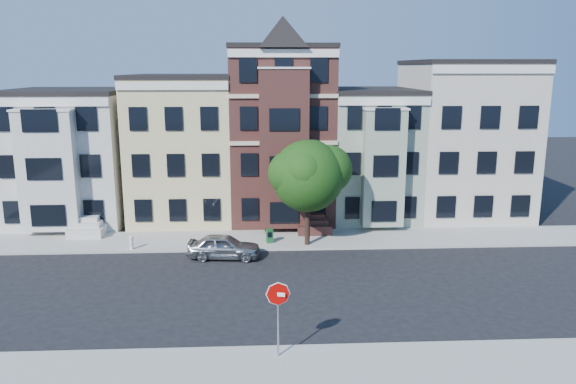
{
  "coord_description": "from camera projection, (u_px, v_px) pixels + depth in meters",
  "views": [
    {
      "loc": [
        -1.54,
        -26.12,
        10.79
      ],
      "look_at": [
        -0.05,
        3.42,
        4.2
      ],
      "focal_mm": 35.0,
      "sensor_mm": 36.0,
      "label": 1
    }
  ],
  "objects": [
    {
      "name": "house_yellow",
      "position": [
        185.0,
        149.0,
        40.59
      ],
      "size": [
        7.0,
        9.0,
        10.0
      ],
      "primitive_type": "cube",
      "color": "beige",
      "rests_on": "ground"
    },
    {
      "name": "near_sidewalk",
      "position": [
        305.0,
        374.0,
        20.07
      ],
      "size": [
        60.0,
        4.0,
        0.15
      ],
      "primitive_type": "cube",
      "color": "#9E9B93",
      "rests_on": "ground"
    },
    {
      "name": "house_cream",
      "position": [
        463.0,
        140.0,
        41.49
      ],
      "size": [
        8.0,
        9.0,
        11.0
      ],
      "primitive_type": "cube",
      "color": "beige",
      "rests_on": "ground"
    },
    {
      "name": "fire_hydrant",
      "position": [
        132.0,
        244.0,
        33.47
      ],
      "size": [
        0.3,
        0.3,
        0.66
      ],
      "primitive_type": "cylinder",
      "rotation": [
        0.0,
        0.0,
        -0.34
      ],
      "color": "silver",
      "rests_on": "far_sidewalk"
    },
    {
      "name": "newspaper_box",
      "position": [
        270.0,
        236.0,
        34.72
      ],
      "size": [
        0.47,
        0.44,
        0.87
      ],
      "primitive_type": "cube",
      "rotation": [
        0.0,
        0.0,
        0.26
      ],
      "color": "#1B5A28",
      "rests_on": "far_sidewalk"
    },
    {
      "name": "house_white",
      "position": [
        73.0,
        157.0,
        40.31
      ],
      "size": [
        8.0,
        9.0,
        9.0
      ],
      "primitive_type": "cube",
      "color": "beige",
      "rests_on": "ground"
    },
    {
      "name": "stop_sign",
      "position": [
        278.0,
        315.0,
        20.8
      ],
      "size": [
        0.91,
        0.4,
        3.33
      ],
      "primitive_type": null,
      "rotation": [
        0.0,
        0.0,
        -0.31
      ],
      "color": "#A40603",
      "rests_on": "near_sidewalk"
    },
    {
      "name": "ground",
      "position": [
        292.0,
        289.0,
        27.89
      ],
      "size": [
        120.0,
        120.0,
        0.0
      ],
      "primitive_type": "plane",
      "color": "black"
    },
    {
      "name": "house_brown",
      "position": [
        281.0,
        135.0,
        40.72
      ],
      "size": [
        7.0,
        9.0,
        12.0
      ],
      "primitive_type": "cube",
      "color": "#3F1F1B",
      "rests_on": "ground"
    },
    {
      "name": "house_green",
      "position": [
        369.0,
        154.0,
        41.36
      ],
      "size": [
        6.0,
        9.0,
        9.0
      ],
      "primitive_type": "cube",
      "color": "gray",
      "rests_on": "ground"
    },
    {
      "name": "far_sidewalk",
      "position": [
        285.0,
        240.0,
        35.67
      ],
      "size": [
        60.0,
        4.0,
        0.15
      ],
      "primitive_type": "cube",
      "color": "#9E9B93",
      "rests_on": "ground"
    },
    {
      "name": "street_tree",
      "position": [
        308.0,
        181.0,
        33.62
      ],
      "size": [
        7.1,
        7.1,
        7.97
      ],
      "primitive_type": null,
      "rotation": [
        0.0,
        0.0,
        0.04
      ],
      "color": "#245217",
      "rests_on": "far_sidewalk"
    },
    {
      "name": "parked_car",
      "position": [
        224.0,
        246.0,
        32.27
      ],
      "size": [
        4.29,
        2.05,
        1.42
      ],
      "primitive_type": "imported",
      "rotation": [
        0.0,
        0.0,
        1.48
      ],
      "color": "#979BA0",
      "rests_on": "ground"
    }
  ]
}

